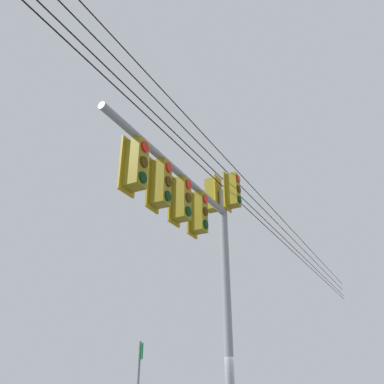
% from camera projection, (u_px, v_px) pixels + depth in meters
% --- Properties ---
extents(signal_mast_assembly, '(4.94, 1.57, 6.99)m').
position_uv_depth(signal_mast_assembly, '(200.00, 226.00, 8.30)').
color(signal_mast_assembly, gray).
rests_on(signal_mast_assembly, ground).
extents(overhead_wire_span, '(32.82, 8.18, 1.04)m').
position_uv_depth(overhead_wire_span, '(243.00, 193.00, 11.46)').
color(overhead_wire_span, black).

